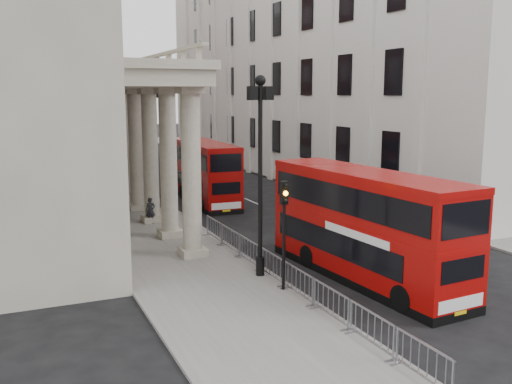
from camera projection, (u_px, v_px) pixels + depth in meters
name	position (u px, v px, depth m)	size (l,w,h in m)	color
ground	(320.00, 308.00, 20.78)	(260.00, 260.00, 0.00)	black
sidewalk_west	(103.00, 188.00, 46.62)	(6.00, 140.00, 0.12)	slate
sidewalk_east	(283.00, 177.00, 53.19)	(3.00, 140.00, 0.12)	slate
kerb	(139.00, 186.00, 47.79)	(0.20, 140.00, 0.14)	slate
east_building	(299.00, 42.00, 53.88)	(8.00, 55.00, 25.00)	beige
monument_column	(94.00, 48.00, 103.39)	(8.00, 8.00, 54.20)	#60605E
lamp_post_south	(260.00, 163.00, 23.31)	(1.05, 0.44, 8.32)	black
lamp_post_mid	(161.00, 136.00, 37.74)	(1.05, 0.44, 8.32)	black
lamp_post_north	(117.00, 125.00, 52.16)	(1.05, 0.44, 8.32)	black
traffic_light	(284.00, 215.00, 21.84)	(0.28, 0.33, 4.30)	black
crowd_barriers	(284.00, 274.00, 22.53)	(0.50, 18.75, 1.10)	gray
bus_near	(365.00, 223.00, 23.66)	(3.29, 10.72, 4.56)	#9B0807
bus_far	(205.00, 171.00, 40.80)	(2.90, 10.11, 4.32)	#8D0806
pedestrian_a	(151.00, 211.00, 33.58)	(0.57, 0.37, 1.56)	black
pedestrian_b	(101.00, 200.00, 36.41)	(0.85, 0.66, 1.75)	black
pedestrian_c	(123.00, 194.00, 39.22)	(0.76, 0.50, 1.56)	black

